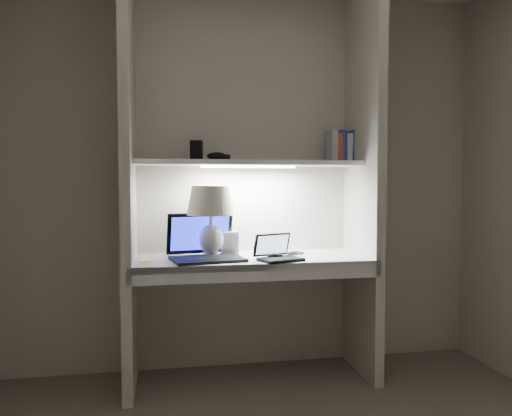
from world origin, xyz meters
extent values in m
cube|color=beige|center=(0.00, 1.50, 1.25)|extent=(3.20, 0.01, 2.50)
cube|color=beige|center=(-0.73, 1.23, 1.25)|extent=(0.06, 0.55, 2.50)
cube|color=beige|center=(0.73, 1.23, 1.25)|extent=(0.06, 0.55, 2.50)
cube|color=white|center=(0.00, 1.23, 0.75)|extent=(1.40, 0.55, 0.04)
cube|color=silver|center=(0.00, 0.96, 0.72)|extent=(1.46, 0.03, 0.10)
cube|color=silver|center=(0.00, 1.32, 1.35)|extent=(1.40, 0.36, 0.03)
cube|color=white|center=(0.00, 1.32, 1.33)|extent=(0.60, 0.04, 0.02)
cylinder|color=white|center=(-0.24, 1.26, 0.78)|extent=(0.11, 0.11, 0.02)
ellipsoid|color=white|center=(-0.24, 1.26, 0.88)|extent=(0.15, 0.15, 0.19)
cylinder|color=white|center=(-0.24, 1.26, 0.99)|extent=(0.02, 0.02, 0.08)
sphere|color=#FFD899|center=(-0.24, 1.26, 1.07)|extent=(0.04, 0.04, 0.04)
cube|color=black|center=(-0.28, 1.13, 0.78)|extent=(0.45, 0.35, 0.02)
cube|color=black|center=(-0.28, 1.13, 0.79)|extent=(0.38, 0.26, 0.00)
cube|color=black|center=(-0.31, 1.30, 0.91)|extent=(0.42, 0.15, 0.26)
cube|color=#1C2BF1|center=(-0.31, 1.29, 0.91)|extent=(0.36, 0.12, 0.21)
cube|color=black|center=(0.14, 1.04, 0.78)|extent=(0.28, 0.23, 0.02)
cube|color=black|center=(0.14, 1.04, 0.79)|extent=(0.23, 0.17, 0.00)
cube|color=black|center=(0.11, 1.13, 0.86)|extent=(0.24, 0.12, 0.14)
cube|color=silver|center=(0.11, 1.13, 0.86)|extent=(0.21, 0.10, 0.11)
cube|color=silver|center=(-0.12, 1.32, 0.84)|extent=(0.11, 0.08, 0.15)
ellipsoid|color=black|center=(0.13, 1.10, 0.79)|extent=(0.11, 0.08, 0.04)
torus|color=black|center=(0.31, 1.30, 0.78)|extent=(0.12, 0.12, 0.01)
cube|color=#EDF834|center=(-0.64, 1.14, 0.77)|extent=(0.07, 0.07, 0.00)
cube|color=silver|center=(0.73, 1.38, 1.46)|extent=(0.03, 0.14, 0.18)
cube|color=navy|center=(0.71, 1.38, 1.47)|extent=(0.04, 0.14, 0.21)
cube|color=silver|center=(0.67, 1.38, 1.46)|extent=(0.04, 0.14, 0.18)
cube|color=#2952B4|center=(0.63, 1.38, 1.47)|extent=(0.02, 0.14, 0.21)
cube|color=red|center=(0.60, 1.38, 1.46)|extent=(0.03, 0.14, 0.18)
cube|color=#A4A3A8|center=(0.57, 1.38, 1.47)|extent=(0.04, 0.14, 0.21)
cube|color=black|center=(-0.32, 1.39, 1.43)|extent=(0.08, 0.07, 0.13)
ellipsoid|color=black|center=(-0.20, 1.36, 1.39)|extent=(0.15, 0.13, 0.05)
camera|label=1|loc=(-0.52, -1.78, 1.23)|focal=35.00mm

